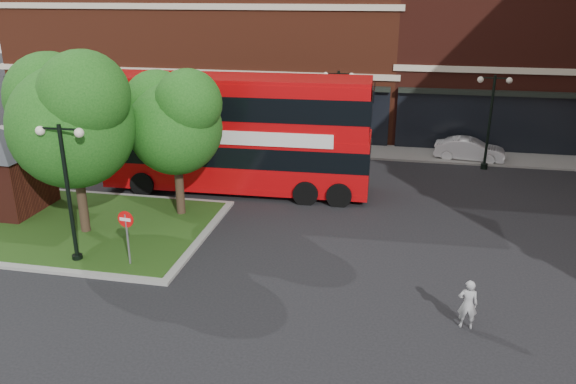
% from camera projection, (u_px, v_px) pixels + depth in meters
% --- Properties ---
extents(ground, '(120.00, 120.00, 0.00)m').
position_uv_depth(ground, '(225.00, 280.00, 18.70)').
color(ground, black).
rests_on(ground, ground).
extents(pavement_far, '(44.00, 3.00, 0.12)m').
position_uv_depth(pavement_far, '(307.00, 148.00, 33.88)').
color(pavement_far, slate).
rests_on(pavement_far, ground).
extents(terrace_far_left, '(26.00, 12.00, 14.00)m').
position_uv_depth(terrace_far_left, '(215.00, 20.00, 39.90)').
color(terrace_far_left, '#612817').
rests_on(terrace_far_left, ground).
extents(terrace_far_right, '(18.00, 12.00, 16.00)m').
position_uv_depth(terrace_far_right, '(546.00, 8.00, 35.48)').
color(terrace_far_right, '#471911').
rests_on(terrace_far_right, ground).
extents(traffic_island, '(12.60, 7.60, 0.15)m').
position_uv_depth(traffic_island, '(59.00, 224.00, 22.92)').
color(traffic_island, gray).
rests_on(traffic_island, ground).
extents(kiosk, '(6.51, 6.51, 3.60)m').
position_uv_depth(kiosk, '(1.00, 161.00, 23.63)').
color(kiosk, '#471911').
rests_on(kiosk, traffic_island).
extents(tree_island_west, '(5.40, 4.71, 7.21)m').
position_uv_depth(tree_island_west, '(69.00, 114.00, 20.66)').
color(tree_island_west, '#2D2116').
rests_on(tree_island_west, ground).
extents(tree_island_east, '(4.46, 3.90, 6.29)m').
position_uv_depth(tree_island_east, '(174.00, 118.00, 22.58)').
color(tree_island_east, '#2D2116').
rests_on(tree_island_east, ground).
extents(lamp_island, '(1.72, 0.36, 5.00)m').
position_uv_depth(lamp_island, '(67.00, 187.00, 18.94)').
color(lamp_island, black).
rests_on(lamp_island, ground).
extents(lamp_far_left, '(1.72, 0.36, 5.00)m').
position_uv_depth(lamp_far_left, '(337.00, 111.00, 30.72)').
color(lamp_far_left, black).
rests_on(lamp_far_left, ground).
extents(lamp_far_right, '(1.72, 0.36, 5.00)m').
position_uv_depth(lamp_far_right, '(490.00, 117.00, 29.24)').
color(lamp_far_right, black).
rests_on(lamp_far_right, ground).
extents(bus, '(12.55, 3.23, 4.76)m').
position_uv_depth(bus, '(236.00, 126.00, 26.05)').
color(bus, '#B3070A').
rests_on(bus, ground).
extents(woman, '(0.55, 0.37, 1.51)m').
position_uv_depth(woman, '(468.00, 304.00, 15.84)').
color(woman, '#9B9B9E').
rests_on(woman, ground).
extents(car_silver, '(4.07, 1.67, 1.38)m').
position_uv_depth(car_silver, '(234.00, 138.00, 33.60)').
color(car_silver, silver).
rests_on(car_silver, ground).
extents(car_white, '(3.97, 1.85, 1.26)m').
position_uv_depth(car_white, '(469.00, 149.00, 31.50)').
color(car_white, white).
rests_on(car_white, ground).
extents(no_entry_sign, '(0.58, 0.11, 2.10)m').
position_uv_depth(no_entry_sign, '(127.00, 228.00, 19.05)').
color(no_entry_sign, slate).
rests_on(no_entry_sign, ground).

